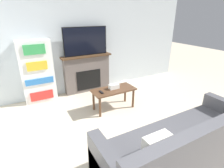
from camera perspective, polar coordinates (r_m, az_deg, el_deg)
The scene contains 9 objects.
wall_back at distance 4.77m, azimuth -9.57°, elevation 13.64°, with size 6.52×0.06×2.70m.
fireplace at distance 4.84m, azimuth -8.10°, elevation 3.56°, with size 1.34×0.28×1.01m.
tv at distance 4.62m, azimuth -8.59°, elevation 13.63°, with size 1.16×0.03×0.72m.
couch at distance 2.80m, azimuth 21.97°, elevation -18.24°, with size 2.47×0.89×0.84m.
coffee_table at distance 3.87m, azimuth 0.54°, elevation -2.73°, with size 0.96×0.45×0.48m.
tissue_box at distance 3.85m, azimuth 0.64°, elevation -0.81°, with size 0.22×0.12×0.10m.
remote_control at distance 3.68m, azimuth -3.51°, elevation -2.68°, with size 0.04×0.15×0.02m.
bookshelf at distance 4.48m, azimuth -23.12°, elevation 3.60°, with size 0.73×0.29×1.48m.
storage_basket at distance 5.00m, azimuth 4.89°, elevation -0.52°, with size 0.36×0.36×0.22m.
Camera 1 is at (-1.57, -0.72, 2.03)m, focal length 28.00 mm.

